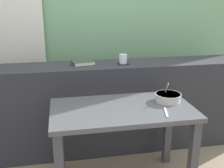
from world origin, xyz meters
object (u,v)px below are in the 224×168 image
at_px(breakfast_table, 122,122).
at_px(closed_book, 83,63).
at_px(soup_bowl, 168,98).
at_px(fork_utensil, 166,112).
at_px(juice_glass, 123,59).
at_px(coaster_square, 123,64).

distance_m(breakfast_table, closed_book, 0.74).
height_order(closed_book, soup_bowl, closed_book).
bearing_deg(soup_bowl, fork_utensil, -115.26).
xyz_separation_m(juice_glass, fork_utensil, (0.15, -0.73, -0.23)).
bearing_deg(soup_bowl, juice_glass, 115.03).
distance_m(closed_book, fork_utensil, 0.95).
xyz_separation_m(breakfast_table, coaster_square, (0.14, 0.58, 0.31)).
relative_size(coaster_square, fork_utensil, 0.59).
height_order(juice_glass, closed_book, juice_glass).
relative_size(breakfast_table, coaster_square, 10.61).
height_order(breakfast_table, soup_bowl, soup_bowl).
height_order(closed_book, fork_utensil, closed_book).
bearing_deg(juice_glass, fork_utensil, -78.48).
height_order(juice_glass, soup_bowl, juice_glass).
bearing_deg(fork_utensil, breakfast_table, 167.77).
relative_size(coaster_square, juice_glass, 1.15).
height_order(coaster_square, closed_book, closed_book).
xyz_separation_m(coaster_square, closed_book, (-0.37, 0.05, 0.02)).
height_order(soup_bowl, fork_utensil, soup_bowl).
xyz_separation_m(breakfast_table, fork_utensil, (0.29, -0.15, 0.12)).
xyz_separation_m(breakfast_table, soup_bowl, (0.38, 0.06, 0.15)).
height_order(breakfast_table, coaster_square, coaster_square).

